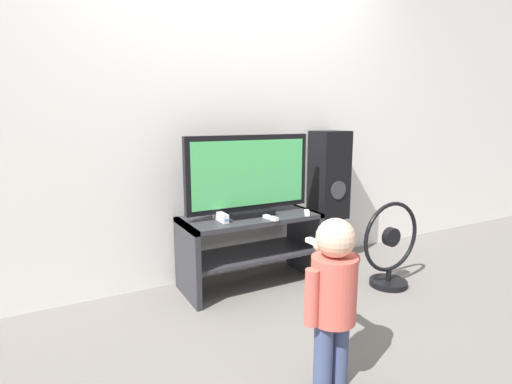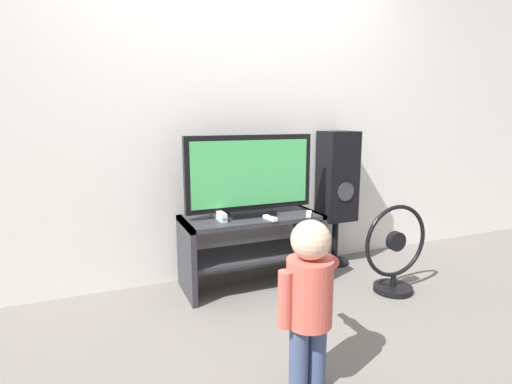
# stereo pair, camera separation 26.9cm
# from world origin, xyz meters

# --- Properties ---
(ground_plane) EXTENTS (16.00, 16.00, 0.00)m
(ground_plane) POSITION_xyz_m (0.00, 0.00, 0.00)
(ground_plane) COLOR slate
(wall_back) EXTENTS (10.00, 0.06, 2.60)m
(wall_back) POSITION_xyz_m (0.00, 0.52, 1.30)
(wall_back) COLOR silver
(wall_back) RESTS_ON ground_plane
(tv_stand) EXTENTS (0.97, 0.44, 0.51)m
(tv_stand) POSITION_xyz_m (0.00, 0.22, 0.33)
(tv_stand) COLOR #2D2D33
(tv_stand) RESTS_ON ground_plane
(television) EXTENTS (0.93, 0.20, 0.56)m
(television) POSITION_xyz_m (0.00, 0.24, 0.79)
(television) COLOR black
(television) RESTS_ON tv_stand
(game_console) EXTENTS (0.04, 0.19, 0.06)m
(game_console) POSITION_xyz_m (-0.24, 0.19, 0.54)
(game_console) COLOR white
(game_console) RESTS_ON tv_stand
(remote_primary) EXTENTS (0.10, 0.13, 0.03)m
(remote_primary) POSITION_xyz_m (0.37, 0.06, 0.52)
(remote_primary) COLOR white
(remote_primary) RESTS_ON tv_stand
(remote_secondary) EXTENTS (0.06, 0.13, 0.03)m
(remote_secondary) POSITION_xyz_m (0.07, 0.06, 0.52)
(remote_secondary) COLOR white
(remote_secondary) RESTS_ON tv_stand
(child) EXTENTS (0.30, 0.45, 0.78)m
(child) POSITION_xyz_m (-0.21, -0.94, 0.46)
(child) COLOR #3F4C72
(child) RESTS_ON ground_plane
(speaker_tower) EXTENTS (0.26, 0.25, 1.08)m
(speaker_tower) POSITION_xyz_m (0.79, 0.34, 0.70)
(speaker_tower) COLOR black
(speaker_tower) RESTS_ON ground_plane
(floor_fan) EXTENTS (0.51, 0.26, 0.62)m
(floor_fan) POSITION_xyz_m (0.86, -0.28, 0.27)
(floor_fan) COLOR black
(floor_fan) RESTS_ON ground_plane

